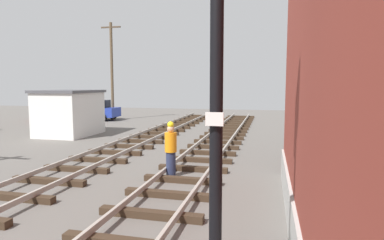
% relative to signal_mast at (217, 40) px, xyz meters
% --- Properties ---
extents(signal_mast, '(0.36, 0.40, 5.87)m').
position_rel_signal_mast_xyz_m(signal_mast, '(0.00, 0.00, 0.00)').
color(signal_mast, black).
rests_on(signal_mast, ground).
extents(control_hut, '(3.00, 3.80, 2.76)m').
position_rel_signal_mast_xyz_m(control_hut, '(-11.21, 13.33, -2.27)').
color(control_hut, silver).
rests_on(control_hut, ground).
extents(parked_car_blue, '(4.20, 2.04, 1.76)m').
position_rel_signal_mast_xyz_m(parked_car_blue, '(-14.26, 21.57, -2.75)').
color(parked_car_blue, '#23389E').
rests_on(parked_car_blue, ground).
extents(parked_car_red, '(4.20, 2.04, 1.76)m').
position_rel_signal_mast_xyz_m(parked_car_red, '(-17.03, 20.55, -2.75)').
color(parked_car_red, red).
rests_on(parked_car_red, ground).
extents(utility_pole_far, '(1.80, 0.24, 8.40)m').
position_rel_signal_mast_xyz_m(utility_pole_far, '(-12.73, 22.01, 0.74)').
color(utility_pole_far, brown).
rests_on(utility_pole_far, ground).
extents(track_worker_foreground, '(0.40, 0.40, 1.87)m').
position_rel_signal_mast_xyz_m(track_worker_foreground, '(-2.47, 5.95, -2.73)').
color(track_worker_foreground, '#262D4C').
rests_on(track_worker_foreground, ground).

